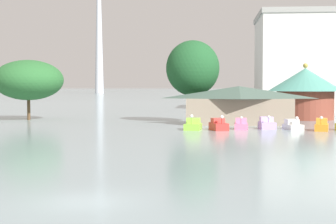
{
  "coord_description": "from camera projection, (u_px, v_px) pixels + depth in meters",
  "views": [
    {
      "loc": [
        5.2,
        -21.13,
        4.75
      ],
      "look_at": [
        1.47,
        23.6,
        2.54
      ],
      "focal_mm": 56.77,
      "sensor_mm": 36.0,
      "label": 1
    }
  ],
  "objects": [
    {
      "name": "shoreline_tree_mid",
      "position": [
        193.0,
        68.0,
        69.29
      ],
      "size": [
        6.98,
        6.98,
        10.7
      ],
      "color": "brown",
      "rests_on": "ground"
    },
    {
      "name": "boathouse",
      "position": [
        239.0,
        104.0,
        65.46
      ],
      "size": [
        13.87,
        6.01,
        4.73
      ],
      "color": "gray",
      "rests_on": "ground"
    },
    {
      "name": "green_roof_pavilion",
      "position": [
        305.0,
        90.0,
        75.47
      ],
      "size": [
        10.56,
        10.56,
        7.98
      ],
      "color": "brown",
      "rests_on": "ground"
    },
    {
      "name": "pedal_boat_lime",
      "position": [
        193.0,
        125.0,
        57.34
      ],
      "size": [
        1.95,
        2.59,
        1.72
      ],
      "rotation": [
        0.0,
        0.0,
        -1.69
      ],
      "color": "#8CCC3F",
      "rests_on": "ground"
    },
    {
      "name": "pedal_boat_red",
      "position": [
        219.0,
        125.0,
        57.05
      ],
      "size": [
        2.19,
        2.98,
        1.67
      ],
      "rotation": [
        0.0,
        0.0,
        -1.27
      ],
      "color": "red",
      "rests_on": "ground"
    },
    {
      "name": "pedal_boat_orange",
      "position": [
        322.0,
        126.0,
        56.22
      ],
      "size": [
        1.87,
        2.67,
        1.61
      ],
      "rotation": [
        0.0,
        0.0,
        -1.81
      ],
      "color": "orange",
      "rests_on": "ground"
    },
    {
      "name": "shoreline_tree_tall_left",
      "position": [
        28.0,
        80.0,
        73.96
      ],
      "size": [
        9.74,
        9.74,
        8.37
      ],
      "color": "brown",
      "rests_on": "ground"
    },
    {
      "name": "pedal_boat_white",
      "position": [
        293.0,
        125.0,
        58.09
      ],
      "size": [
        2.17,
        2.67,
        1.48
      ],
      "rotation": [
        0.0,
        0.0,
        -1.27
      ],
      "color": "white",
      "rests_on": "ground"
    },
    {
      "name": "pedal_boat_pink",
      "position": [
        241.0,
        125.0,
        58.5
      ],
      "size": [
        1.57,
        2.99,
        1.48
      ],
      "rotation": [
        0.0,
        0.0,
        -1.61
      ],
      "color": "pink",
      "rests_on": "ground"
    },
    {
      "name": "background_building_block",
      "position": [
        326.0,
        62.0,
        103.53
      ],
      "size": [
        26.71,
        19.39,
        18.84
      ],
      "color": "silver",
      "rests_on": "ground"
    },
    {
      "name": "ground_plane",
      "position": [
        84.0,
        202.0,
        21.7
      ],
      "size": [
        2000.0,
        2000.0,
        0.0
      ],
      "primitive_type": "plane",
      "color": "gray"
    },
    {
      "name": "pedal_boat_lavender",
      "position": [
        267.0,
        124.0,
        58.67
      ],
      "size": [
        1.84,
        2.61,
        1.54
      ],
      "rotation": [
        0.0,
        0.0,
        -1.48
      ],
      "color": "#B299D8",
      "rests_on": "ground"
    }
  ]
}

